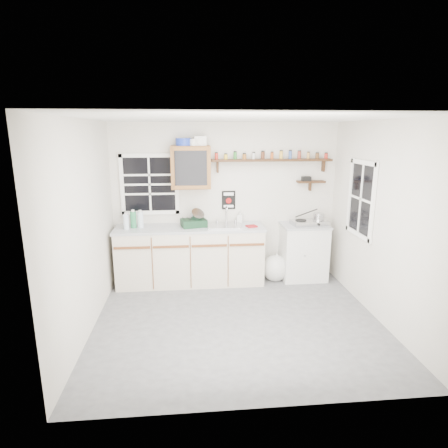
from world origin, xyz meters
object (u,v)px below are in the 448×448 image
object	(u,v)px
right_cabinet	(303,251)
hotplate	(310,222)
upper_cabinet	(191,167)
spice_shelf	(272,159)
dish_rack	(195,221)
main_cabinet	(190,255)

from	to	relation	value
right_cabinet	hotplate	xyz separation A→B (m)	(0.07, -0.02, 0.49)
upper_cabinet	spice_shelf	size ratio (longest dim) A/B	0.34
right_cabinet	hotplate	world-z (taller)	hotplate
spice_shelf	hotplate	bearing A→B (deg)	-19.13
right_cabinet	spice_shelf	xyz separation A→B (m)	(-0.53, 0.19, 1.48)
right_cabinet	dish_rack	distance (m)	1.84
right_cabinet	main_cabinet	bearing A→B (deg)	-179.21
main_cabinet	dish_rack	bearing A→B (deg)	16.81
main_cabinet	spice_shelf	bearing A→B (deg)	9.24
right_cabinet	dish_rack	world-z (taller)	dish_rack
right_cabinet	hotplate	size ratio (longest dim) A/B	1.51
spice_shelf	hotplate	distance (m)	1.17
main_cabinet	dish_rack	xyz separation A→B (m)	(0.08, 0.02, 0.55)
right_cabinet	dish_rack	xyz separation A→B (m)	(-1.76, -0.00, 0.55)
dish_rack	upper_cabinet	bearing A→B (deg)	96.79
spice_shelf	dish_rack	world-z (taller)	spice_shelf
dish_rack	right_cabinet	bearing A→B (deg)	-12.28
main_cabinet	upper_cabinet	xyz separation A→B (m)	(0.03, 0.14, 1.36)
right_cabinet	hotplate	bearing A→B (deg)	-15.49
hotplate	dish_rack	bearing A→B (deg)	173.35
main_cabinet	hotplate	distance (m)	1.97
right_cabinet	spice_shelf	bearing A→B (deg)	160.38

